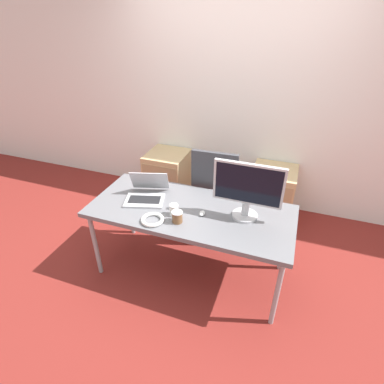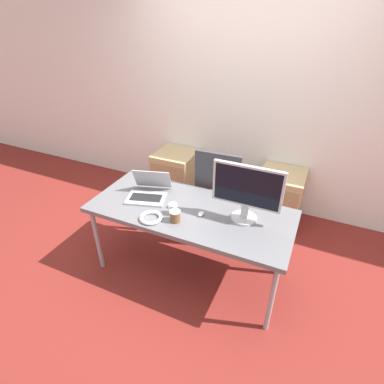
{
  "view_description": "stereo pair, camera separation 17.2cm",
  "coord_description": "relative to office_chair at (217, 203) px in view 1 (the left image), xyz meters",
  "views": [
    {
      "loc": [
        0.72,
        -1.95,
        2.16
      ],
      "look_at": [
        0.0,
        0.04,
        0.86
      ],
      "focal_mm": 28.0,
      "sensor_mm": 36.0,
      "label": 1
    },
    {
      "loc": [
        0.88,
        -1.88,
        2.16
      ],
      "look_at": [
        0.0,
        0.04,
        0.86
      ],
      "focal_mm": 28.0,
      "sensor_mm": 36.0,
      "label": 2
    }
  ],
  "objects": [
    {
      "name": "wall_back",
      "position": [
        -0.06,
        0.8,
        0.91
      ],
      "size": [
        10.0,
        0.05,
        2.6
      ],
      "color": "white",
      "rests_on": "ground_plane"
    },
    {
      "name": "monitor",
      "position": [
        0.39,
        -0.59,
        0.58
      ],
      "size": [
        0.54,
        0.21,
        0.48
      ],
      "color": "#B7B7BC",
      "rests_on": "desk"
    },
    {
      "name": "desk",
      "position": [
        -0.06,
        -0.65,
        0.28
      ],
      "size": [
        1.73,
        0.75,
        0.71
      ],
      "color": "slate",
      "rests_on": "ground_plane"
    },
    {
      "name": "cabinet_left",
      "position": [
        -0.8,
        0.51,
        -0.08
      ],
      "size": [
        0.49,
        0.5,
        0.62
      ],
      "color": "tan",
      "rests_on": "ground_plane"
    },
    {
      "name": "laptop_center",
      "position": [
        -0.49,
        -0.62,
        0.37
      ],
      "size": [
        0.39,
        0.41,
        0.23
      ],
      "color": "#ADADB2",
      "rests_on": "desk"
    },
    {
      "name": "coffee_cup_white",
      "position": [
        -0.16,
        -0.77,
        0.37
      ],
      "size": [
        0.07,
        0.07,
        0.1
      ],
      "color": "white",
      "rests_on": "desk"
    },
    {
      "name": "cable_coil",
      "position": [
        -0.29,
        -0.9,
        0.34
      ],
      "size": [
        0.19,
        0.19,
        0.03
      ],
      "color": "white",
      "rests_on": "desk"
    },
    {
      "name": "mouse",
      "position": [
        0.06,
        -0.69,
        0.34
      ],
      "size": [
        0.04,
        0.07,
        0.03
      ],
      "color": "silver",
      "rests_on": "desk"
    },
    {
      "name": "office_chair",
      "position": [
        0.0,
        0.0,
        0.0
      ],
      "size": [
        0.56,
        0.57,
        1.05
      ],
      "color": "#232326",
      "rests_on": "ground_plane"
    },
    {
      "name": "ground_plane",
      "position": [
        -0.06,
        -0.65,
        -0.39
      ],
      "size": [
        14.0,
        14.0,
        0.0
      ],
      "primitive_type": "plane",
      "color": "maroon"
    },
    {
      "name": "cabinet_right",
      "position": [
        0.52,
        0.51,
        -0.08
      ],
      "size": [
        0.49,
        0.5,
        0.62
      ],
      "color": "tan",
      "rests_on": "ground_plane"
    },
    {
      "name": "coffee_cup_brown",
      "position": [
        -0.1,
        -0.85,
        0.37
      ],
      "size": [
        0.09,
        0.09,
        0.1
      ],
      "color": "brown",
      "rests_on": "desk"
    }
  ]
}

